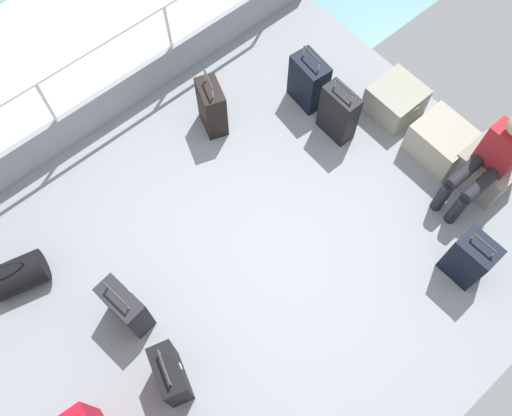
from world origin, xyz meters
The scene contains 15 objects.
ground_plane centered at (0.00, 0.00, -0.03)m, with size 4.40×5.20×0.06m, color gray.
gunwale_port centered at (-2.17, 0.00, 0.23)m, with size 0.06×5.20×0.45m, color gray.
railing_port centered at (-2.17, 0.00, 0.78)m, with size 0.04×4.20×1.02m.
sea_wake centered at (-3.60, 0.00, -0.34)m, with size 12.00×12.00×0.01m.
cargo_crate_0 centered at (-0.30, 2.15, 0.17)m, with size 0.52×0.49×0.34m.
cargo_crate_1 centered at (0.35, 2.10, 0.20)m, with size 0.59×0.47×0.39m.
cargo_crate_2 centered at (0.86, 2.18, 0.21)m, with size 0.56×0.44×0.41m.
passenger_seated centered at (0.86, 2.00, 0.59)m, with size 0.34×0.66×1.11m.
suitcase_0 centered at (-1.40, 0.59, 0.30)m, with size 0.41×0.32×0.74m.
suitcase_1 centered at (-0.29, -1.24, 0.27)m, with size 0.45×0.25×0.67m.
suitcase_4 centered at (0.41, -1.29, 0.29)m, with size 0.45×0.31×0.68m.
suitcase_5 centered at (-0.51, 1.50, 0.31)m, with size 0.38×0.20×0.74m.
suitcase_6 centered at (-1.01, 1.56, 0.29)m, with size 0.41×0.28×0.71m.
suitcase_7 centered at (1.34, 1.30, 0.29)m, with size 0.36×0.27×0.66m.
duffel_bag centered at (-1.20, -1.82, 0.16)m, with size 0.43×0.57×0.45m.
Camera 1 is at (1.36, -1.20, 4.80)m, focal length 38.13 mm.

